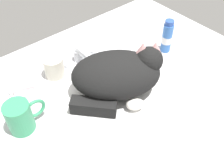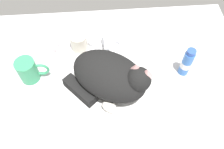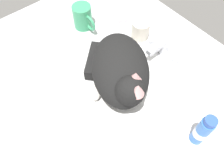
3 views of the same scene
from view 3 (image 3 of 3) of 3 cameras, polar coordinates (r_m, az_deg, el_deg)
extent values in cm
cube|color=silver|center=(79.43, 1.86, -2.36)|extent=(110.00, 82.50, 3.00)
cylinder|color=white|center=(77.83, 1.90, -1.62)|extent=(35.83, 35.83, 0.80)
cylinder|color=silver|center=(86.49, 12.70, 6.57)|extent=(3.60, 3.60, 4.44)
cube|color=silver|center=(81.72, 11.09, 6.67)|extent=(2.00, 8.49, 2.00)
cylinder|color=silver|center=(89.75, 9.79, 8.30)|extent=(2.80, 2.80, 1.80)
cylinder|color=silver|center=(85.54, 15.40, 3.58)|extent=(2.80, 2.80, 1.80)
ellipsoid|color=black|center=(71.88, 2.05, 1.49)|extent=(32.96, 30.24, 13.60)
sphere|color=black|center=(63.31, 4.48, -4.03)|extent=(11.92, 11.92, 8.59)
ellipsoid|color=white|center=(65.92, 4.15, -3.64)|extent=(7.27, 7.03, 4.73)
cone|color=#DB9E9E|center=(61.44, 5.83, -0.63)|extent=(5.36, 5.36, 3.87)
cone|color=#DB9E9E|center=(59.45, 6.41, -3.72)|extent=(5.36, 5.36, 3.87)
cube|color=black|center=(79.90, -4.44, 3.46)|extent=(12.43, 13.02, 4.22)
ellipsoid|color=white|center=(73.07, -4.24, -4.38)|extent=(6.66, 6.10, 3.80)
cylinder|color=#389966|center=(92.89, -7.34, 14.07)|extent=(7.29, 7.29, 9.61)
torus|color=#389966|center=(89.80, -5.52, 12.54)|extent=(6.38, 1.00, 6.38)
cylinder|color=silver|center=(89.15, 7.03, 10.94)|extent=(6.78, 6.78, 7.35)
cube|color=white|center=(97.23, 1.76, 13.47)|extent=(9.00, 6.40, 1.20)
cube|color=silver|center=(96.14, 1.78, 14.20)|extent=(7.56, 5.92, 2.08)
cylinder|color=#3870C6|center=(68.59, 21.37, -12.99)|extent=(3.82, 3.82, 11.49)
cylinder|color=white|center=(69.09, 21.22, -13.17)|extent=(3.90, 3.90, 2.87)
cylinder|color=#2D51AD|center=(62.85, 23.22, -10.70)|extent=(3.25, 3.25, 1.80)
camera|label=1|loc=(0.71, -64.25, 29.00)|focal=41.93mm
camera|label=2|loc=(0.39, -93.51, 30.16)|focal=38.70mm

